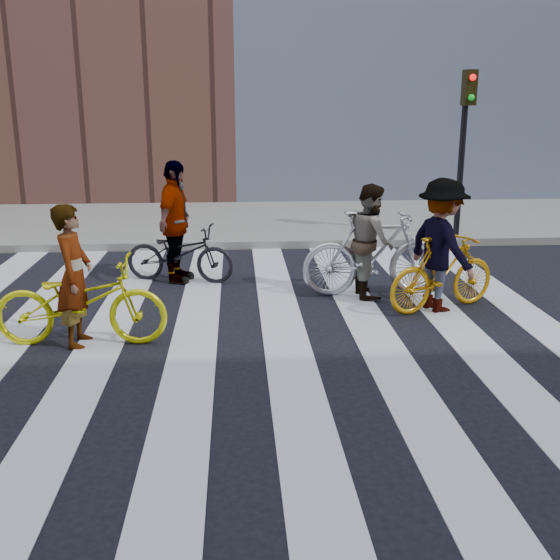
{
  "coord_description": "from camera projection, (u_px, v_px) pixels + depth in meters",
  "views": [
    {
      "loc": [
        -0.02,
        -7.29,
        2.81
      ],
      "look_at": [
        0.49,
        0.3,
        0.69
      ],
      "focal_mm": 42.0,
      "sensor_mm": 36.0,
      "label": 1
    }
  ],
  "objects": [
    {
      "name": "zebra_crosswalk",
      "position": [
        240.0,
        343.0,
        7.76
      ],
      "size": [
        8.25,
        10.0,
        0.01
      ],
      "color": "silver",
      "rests_on": "ground"
    },
    {
      "name": "ground",
      "position": [
        240.0,
        344.0,
        7.77
      ],
      "size": [
        100.0,
        100.0,
        0.0
      ],
      "primitive_type": "plane",
      "color": "black",
      "rests_on": "ground"
    },
    {
      "name": "bike_silver_mid",
      "position": [
        374.0,
        253.0,
        9.52
      ],
      "size": [
        2.12,
        0.67,
        1.26
      ],
      "primitive_type": "imported",
      "rotation": [
        0.0,
        0.0,
        1.61
      ],
      "color": "silver",
      "rests_on": "ground"
    },
    {
      "name": "rider_mid",
      "position": [
        371.0,
        241.0,
        9.46
      ],
      "size": [
        0.65,
        0.82,
        1.65
      ],
      "primitive_type": "imported",
      "rotation": [
        0.0,
        0.0,
        1.61
      ],
      "color": "slate",
      "rests_on": "ground"
    },
    {
      "name": "rider_rear",
      "position": [
        175.0,
        222.0,
        10.14
      ],
      "size": [
        0.72,
        1.2,
        1.91
      ],
      "primitive_type": "imported",
      "rotation": [
        0.0,
        0.0,
        1.32
      ],
      "color": "slate",
      "rests_on": "ground"
    },
    {
      "name": "bike_yellow_right",
      "position": [
        443.0,
        273.0,
        8.88
      ],
      "size": [
        1.79,
        1.11,
        1.04
      ],
      "primitive_type": "imported",
      "rotation": [
        0.0,
        0.0,
        1.96
      ],
      "color": "#C7820B",
      "rests_on": "ground"
    },
    {
      "name": "sidewalk_far",
      "position": [
        237.0,
        222.0,
        14.95
      ],
      "size": [
        100.0,
        5.0,
        0.15
      ],
      "primitive_type": "cube",
      "color": "gray",
      "rests_on": "ground"
    },
    {
      "name": "bike_yellow_left",
      "position": [
        81.0,
        302.0,
        7.62
      ],
      "size": [
        2.02,
        0.76,
        1.05
      ],
      "primitive_type": "imported",
      "rotation": [
        0.0,
        0.0,
        1.54
      ],
      "color": "#D6D70B",
      "rests_on": "ground"
    },
    {
      "name": "traffic_signal",
      "position": [
        465.0,
        127.0,
        12.56
      ],
      "size": [
        0.22,
        0.42,
        3.33
      ],
      "color": "black",
      "rests_on": "ground"
    },
    {
      "name": "rider_left",
      "position": [
        74.0,
        276.0,
        7.53
      ],
      "size": [
        0.42,
        0.62,
        1.67
      ],
      "primitive_type": "imported",
      "rotation": [
        0.0,
        0.0,
        1.54
      ],
      "color": "slate",
      "rests_on": "ground"
    },
    {
      "name": "bike_dark_rear",
      "position": [
        180.0,
        253.0,
        10.28
      ],
      "size": [
        1.83,
        1.01,
        0.91
      ],
      "primitive_type": "imported",
      "rotation": [
        0.0,
        0.0,
        1.32
      ],
      "color": "black",
      "rests_on": "ground"
    },
    {
      "name": "rider_right",
      "position": [
        441.0,
        246.0,
        8.78
      ],
      "size": [
        1.06,
        1.33,
        1.8
      ],
      "primitive_type": "imported",
      "rotation": [
        0.0,
        0.0,
        1.96
      ],
      "color": "slate",
      "rests_on": "ground"
    }
  ]
}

